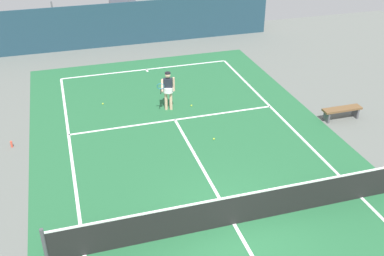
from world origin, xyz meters
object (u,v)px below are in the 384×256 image
at_px(tennis_net, 235,210).
at_px(parked_car, 124,15).
at_px(water_bottle, 12,144).
at_px(tennis_ball_midcourt, 103,104).
at_px(tennis_ball_by_sideline, 191,106).
at_px(courtside_bench, 342,111).
at_px(tennis_ball_near_player, 214,139).
at_px(tennis_player, 168,88).

relative_size(tennis_net, parked_car, 2.41).
distance_m(parked_car, water_bottle, 14.26).
height_order(tennis_ball_midcourt, tennis_ball_by_sideline, same).
bearing_deg(parked_car, courtside_bench, 113.50).
bearing_deg(tennis_ball_near_player, tennis_ball_midcourt, 130.75).
height_order(tennis_net, courtside_bench, tennis_net).
bearing_deg(tennis_ball_midcourt, tennis_ball_near_player, -49.25).
bearing_deg(water_bottle, tennis_ball_by_sideline, 10.21).
xyz_separation_m(tennis_ball_by_sideline, water_bottle, (-7.06, -1.27, 0.09)).
relative_size(tennis_ball_near_player, tennis_ball_midcourt, 1.00).
xyz_separation_m(tennis_ball_near_player, parked_car, (-0.85, 14.40, 0.81)).
xyz_separation_m(parked_car, water_bottle, (-6.21, -12.82, -0.72)).
bearing_deg(tennis_ball_by_sideline, tennis_ball_near_player, -89.96).
distance_m(tennis_ball_midcourt, courtside_bench, 9.75).
relative_size(tennis_net, tennis_player, 6.17).
xyz_separation_m(tennis_ball_by_sideline, courtside_bench, (5.34, -2.80, 0.34)).
bearing_deg(parked_car, tennis_ball_near_player, 93.54).
height_order(parked_car, water_bottle, parked_car).
height_order(tennis_net, tennis_ball_midcourt, tennis_net).
bearing_deg(tennis_player, tennis_ball_by_sideline, -164.08).
height_order(tennis_ball_near_player, tennis_ball_by_sideline, same).
distance_m(tennis_player, tennis_ball_midcourt, 2.98).
height_order(tennis_player, tennis_ball_by_sideline, tennis_player).
bearing_deg(courtside_bench, water_bottle, 172.99).
height_order(tennis_net, tennis_ball_near_player, tennis_net).
height_order(tennis_ball_near_player, parked_car, parked_car).
height_order(tennis_net, tennis_player, tennis_player).
distance_m(tennis_player, water_bottle, 6.26).
xyz_separation_m(tennis_ball_midcourt, water_bottle, (-3.53, -2.51, 0.09)).
xyz_separation_m(tennis_player, water_bottle, (-6.07, -1.25, -0.84)).
distance_m(tennis_net, tennis_ball_by_sideline, 7.46).
xyz_separation_m(tennis_ball_midcourt, parked_car, (2.68, 10.30, 0.81)).
distance_m(tennis_net, water_bottle, 8.63).
distance_m(tennis_ball_midcourt, water_bottle, 4.34).
bearing_deg(tennis_player, tennis_net, 104.86).
bearing_deg(tennis_net, tennis_player, 90.16).
relative_size(tennis_ball_midcourt, water_bottle, 0.28).
bearing_deg(tennis_ball_by_sideline, tennis_player, -178.79).
relative_size(tennis_ball_by_sideline, courtside_bench, 0.04).
xyz_separation_m(tennis_player, tennis_ball_midcourt, (-2.54, 1.26, -0.93)).
relative_size(tennis_player, tennis_ball_near_player, 24.85).
distance_m(tennis_net, tennis_ball_near_player, 4.65).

